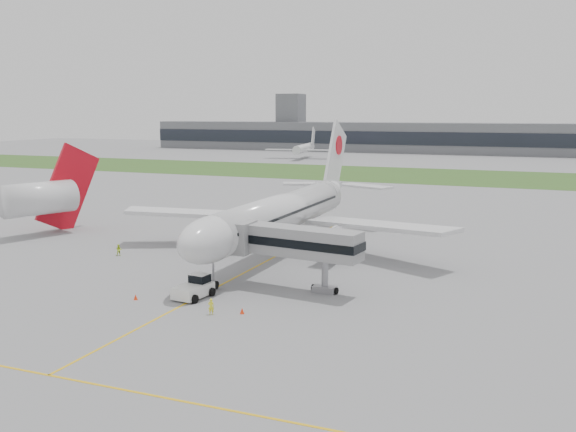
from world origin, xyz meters
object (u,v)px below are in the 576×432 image
at_px(pushback_tug, 195,287).
at_px(jet_bridge, 289,242).
at_px(ground_crew_near, 211,306).
at_px(airliner, 283,211).
at_px(neighbor_aircraft, 43,197).

xyz_separation_m(pushback_tug, jet_bridge, (7.90, 6.57, 4.18)).
xyz_separation_m(pushback_tug, ground_crew_near, (4.38, -4.48, -0.25)).
xyz_separation_m(airliner, jet_bridge, (7.61, -16.78, -0.44)).
distance_m(jet_bridge, neighbor_aircraft, 49.60).
bearing_deg(ground_crew_near, pushback_tug, -63.10).
bearing_deg(jet_bridge, ground_crew_near, -100.12).
relative_size(airliner, ground_crew_near, 34.38).
height_order(airliner, neighbor_aircraft, airliner).
bearing_deg(neighbor_aircraft, jet_bridge, 2.61).
xyz_separation_m(airliner, neighbor_aircraft, (-39.74, -2.03, 0.24)).
height_order(pushback_tug, neighbor_aircraft, neighbor_aircraft).
bearing_deg(ground_crew_near, neighbor_aircraft, -47.93).
bearing_deg(pushback_tug, neighbor_aircraft, 158.15).
bearing_deg(neighbor_aircraft, pushback_tug, -8.48).
bearing_deg(airliner, pushback_tug, -90.71).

